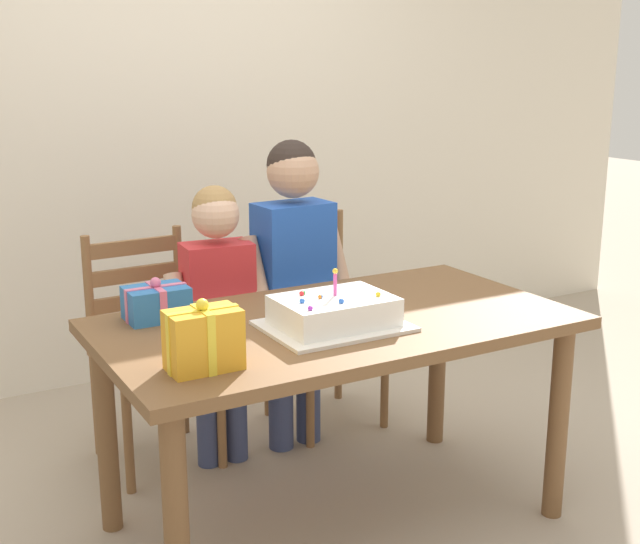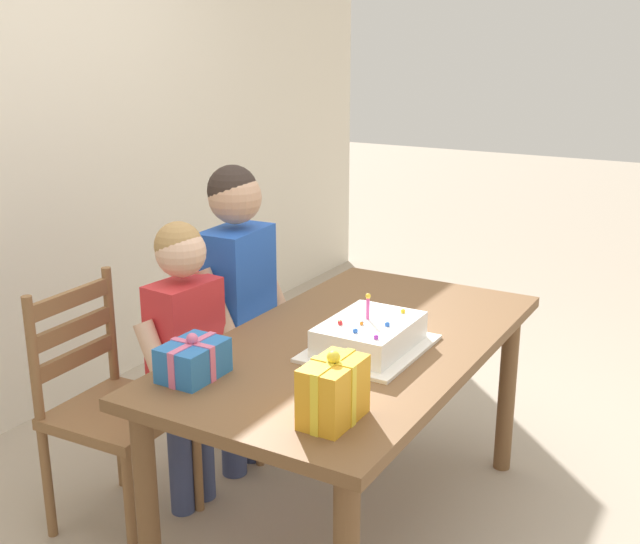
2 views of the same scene
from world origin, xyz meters
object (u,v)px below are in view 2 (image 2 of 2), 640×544
chair_left (110,406)px  chair_right (237,338)px  child_older (238,291)px  birthday_cake (369,336)px  dining_table (355,366)px  gift_box_red_large (193,360)px  child_younger (186,340)px  gift_box_beside_cake (333,391)px

chair_left → chair_right: same height
chair_left → child_older: child_older is taller
birthday_cake → chair_right: 1.03m
dining_table → birthday_cake: (-0.06, -0.08, 0.15)m
dining_table → gift_box_red_large: 0.61m
chair_right → child_younger: (-0.56, -0.18, 0.22)m
birthday_cake → gift_box_red_large: 0.59m
child_older → chair_right: bearing=38.9°
gift_box_beside_cake → chair_right: gift_box_beside_cake is taller
dining_table → birthday_cake: birthday_cake is taller
gift_box_red_large → chair_left: (0.13, 0.51, -0.34)m
birthday_cake → dining_table: bearing=54.8°
gift_box_red_large → child_younger: (0.35, 0.33, -0.12)m
gift_box_beside_cake → chair_left: gift_box_beside_cake is taller
birthday_cake → chair_left: bearing=110.8°
child_older → dining_table: bearing=-104.8°
dining_table → child_older: bearing=75.2°
child_older → gift_box_beside_cake: bearing=-130.7°
gift_box_beside_cake → gift_box_red_large: bearing=86.0°
gift_box_beside_cake → dining_table: bearing=21.9°
dining_table → gift_box_red_large: (-0.52, 0.28, 0.15)m
birthday_cake → gift_box_beside_cake: 0.52m
gift_box_red_large → child_older: child_older is taller
chair_left → child_younger: child_younger is taller
child_younger → chair_left: bearing=140.6°
birthday_cake → child_older: (0.22, 0.69, -0.02)m
chair_left → child_younger: size_ratio=0.82×
gift_box_red_large → child_older: size_ratio=0.16×
gift_box_red_large → child_younger: bearing=42.9°
dining_table → birthday_cake: 0.18m
chair_right → child_older: bearing=-141.1°
child_older → child_younger: child_older is taller
dining_table → birthday_cake: bearing=-125.2°
dining_table → gift_box_red_large: size_ratio=7.57×
birthday_cake → gift_box_beside_cake: size_ratio=2.14×
gift_box_red_large → chair_left: size_ratio=0.22×
chair_right → child_younger: child_younger is taller
dining_table → child_older: 0.64m
child_older → gift_box_red_large: bearing=-154.4°
gift_box_beside_cake → chair_left: size_ratio=0.22×
gift_box_red_large → chair_left: 0.62m
chair_left → gift_box_red_large: bearing=-104.4°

